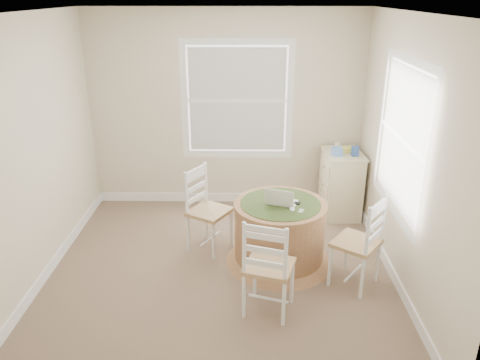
{
  "coord_description": "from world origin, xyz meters",
  "views": [
    {
      "loc": [
        0.27,
        -4.25,
        2.77
      ],
      "look_at": [
        0.21,
        0.45,
        0.87
      ],
      "focal_mm": 35.0,
      "sensor_mm": 36.0,
      "label": 1
    }
  ],
  "objects_px": {
    "round_table": "(279,230)",
    "chair_right": "(356,242)",
    "chair_left": "(209,211)",
    "chair_near": "(269,266)",
    "corner_chest": "(341,184)",
    "laptop": "(281,201)"
  },
  "relations": [
    {
      "from": "chair_left",
      "to": "corner_chest",
      "type": "xyz_separation_m",
      "value": [
        1.65,
        0.94,
        -0.04
      ]
    },
    {
      "from": "chair_left",
      "to": "chair_right",
      "type": "distance_m",
      "value": 1.64
    },
    {
      "from": "chair_near",
      "to": "chair_right",
      "type": "relative_size",
      "value": 1.0
    },
    {
      "from": "chair_near",
      "to": "laptop",
      "type": "relative_size",
      "value": 2.54
    },
    {
      "from": "round_table",
      "to": "laptop",
      "type": "bearing_deg",
      "value": -29.57
    },
    {
      "from": "round_table",
      "to": "chair_left",
      "type": "relative_size",
      "value": 1.22
    },
    {
      "from": "laptop",
      "to": "corner_chest",
      "type": "bearing_deg",
      "value": -106.79
    },
    {
      "from": "chair_left",
      "to": "corner_chest",
      "type": "distance_m",
      "value": 1.9
    },
    {
      "from": "round_table",
      "to": "chair_right",
      "type": "height_order",
      "value": "chair_right"
    },
    {
      "from": "round_table",
      "to": "chair_near",
      "type": "xyz_separation_m",
      "value": [
        -0.15,
        -0.85,
        0.09
      ]
    },
    {
      "from": "chair_near",
      "to": "laptop",
      "type": "xyz_separation_m",
      "value": [
        0.16,
        0.84,
        0.25
      ]
    },
    {
      "from": "chair_near",
      "to": "corner_chest",
      "type": "relative_size",
      "value": 1.1
    },
    {
      "from": "chair_left",
      "to": "chair_right",
      "type": "xyz_separation_m",
      "value": [
        1.5,
        -0.68,
        0.0
      ]
    },
    {
      "from": "chair_right",
      "to": "corner_chest",
      "type": "distance_m",
      "value": 1.63
    },
    {
      "from": "chair_left",
      "to": "round_table",
      "type": "bearing_deg",
      "value": -78.48
    },
    {
      "from": "round_table",
      "to": "chair_left",
      "type": "bearing_deg",
      "value": -179.02
    },
    {
      "from": "round_table",
      "to": "chair_right",
      "type": "distance_m",
      "value": 0.84
    },
    {
      "from": "laptop",
      "to": "chair_near",
      "type": "bearing_deg",
      "value": 98.19
    },
    {
      "from": "chair_near",
      "to": "chair_right",
      "type": "distance_m",
      "value": 0.98
    },
    {
      "from": "chair_right",
      "to": "round_table",
      "type": "bearing_deg",
      "value": -82.73
    },
    {
      "from": "laptop",
      "to": "corner_chest",
      "type": "xyz_separation_m",
      "value": [
        0.87,
        1.21,
        -0.3
      ]
    },
    {
      "from": "chair_near",
      "to": "corner_chest",
      "type": "xyz_separation_m",
      "value": [
        1.03,
        2.06,
        -0.04
      ]
    }
  ]
}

